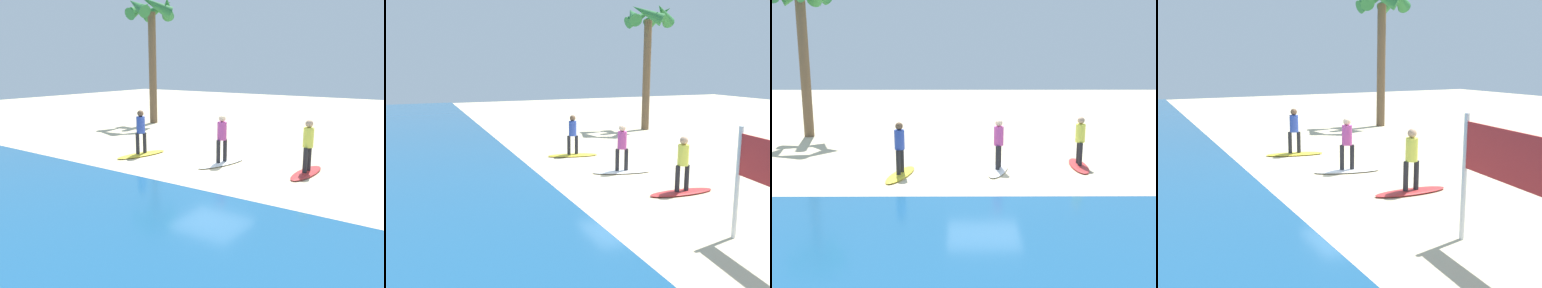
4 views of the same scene
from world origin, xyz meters
TOP-DOWN VIEW (x-y plane):
  - ground_plane at (0.00, 0.00)m, footprint 60.00×60.00m
  - surfboard_red at (-3.26, -0.34)m, footprint 0.65×2.12m
  - surfer_red at (-3.26, -0.34)m, footprint 0.32×0.46m
  - surfboard_white at (-0.46, 0.16)m, footprint 1.06×2.17m
  - surfer_white at (-0.46, 0.16)m, footprint 0.32×0.45m
  - surfboard_yellow at (2.71, 0.76)m, footprint 1.02×2.17m
  - surfer_yellow at (2.71, 0.76)m, footprint 0.32×0.45m
  - palm_tree at (7.80, -5.89)m, footprint 2.88×3.03m

SIDE VIEW (x-z plane):
  - ground_plane at x=0.00m, z-range 0.00..0.00m
  - surfboard_red at x=-3.26m, z-range 0.00..0.09m
  - surfboard_white at x=-0.46m, z-range 0.00..0.09m
  - surfboard_yellow at x=2.71m, z-range 0.00..0.09m
  - surfer_red at x=-3.26m, z-range 0.22..1.86m
  - surfer_white at x=-0.46m, z-range 0.22..1.86m
  - surfer_yellow at x=2.71m, z-range 0.22..1.86m
  - palm_tree at x=7.80m, z-range 2.19..9.42m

